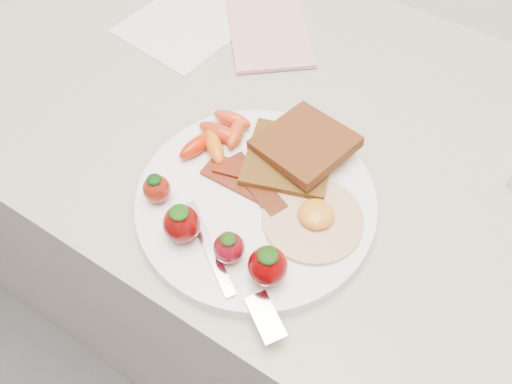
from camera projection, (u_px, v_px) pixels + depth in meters
The scene contains 11 objects.
counter at pixel (308, 284), 1.00m from camera, with size 2.00×0.60×0.90m, color gray.
plate at pixel (256, 202), 0.56m from camera, with size 0.27×0.27×0.02m, color white.
toast_lower at pixel (289, 159), 0.58m from camera, with size 0.10×0.10×0.01m, color #3D2209.
toast_upper at pixel (305, 144), 0.57m from camera, with size 0.10×0.10×0.01m, color black.
fried_egg at pixel (314, 218), 0.54m from camera, with size 0.14×0.14×0.02m.
bacon_strips at pixel (250, 180), 0.56m from camera, with size 0.11×0.06×0.01m.
baby_carrots at pixel (220, 135), 0.60m from camera, with size 0.06×0.10×0.02m.
strawberries at pixel (214, 236), 0.50m from camera, with size 0.19×0.06×0.05m.
fork at pixel (234, 277), 0.50m from camera, with size 0.17×0.09×0.00m.
paper_sheet at pixel (195, 18), 0.77m from camera, with size 0.16×0.21×0.00m, color white.
notepad at pixel (269, 32), 0.74m from camera, with size 0.11×0.17×0.01m, color #D19696.
Camera 1 is at (0.14, 1.29, 1.38)m, focal length 35.00 mm.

